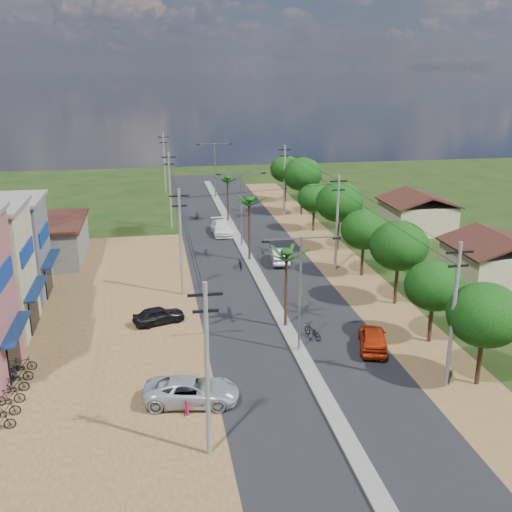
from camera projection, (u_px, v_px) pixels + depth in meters
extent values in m
plane|color=black|center=(299.00, 352.00, 39.98)|extent=(160.00, 160.00, 0.00)
cube|color=black|center=(259.00, 278.00, 54.06)|extent=(12.00, 110.00, 0.04)
cube|color=#605E56|center=(253.00, 267.00, 56.85)|extent=(1.00, 90.00, 0.18)
cube|color=brown|center=(79.00, 320.00, 44.98)|extent=(18.00, 46.00, 0.04)
cube|color=brown|center=(349.00, 272.00, 55.48)|extent=(5.00, 90.00, 0.03)
cube|color=#0F2142|center=(17.00, 329.00, 36.11)|extent=(0.80, 5.40, 0.15)
cube|color=black|center=(14.00, 356.00, 36.60)|extent=(0.10, 3.00, 2.40)
cube|color=navy|center=(4.00, 276.00, 35.04)|extent=(0.12, 4.20, 1.20)
cube|color=#0F2142|center=(36.00, 288.00, 42.69)|extent=(0.80, 5.40, 0.15)
cube|color=black|center=(34.00, 312.00, 43.17)|extent=(0.10, 3.00, 2.40)
cube|color=navy|center=(27.00, 252.00, 41.80)|extent=(0.12, 4.20, 1.20)
cube|color=#0F2142|center=(51.00, 259.00, 49.26)|extent=(0.80, 5.40, 0.15)
cube|color=black|center=(49.00, 280.00, 49.74)|extent=(0.10, 3.00, 2.40)
cube|color=navy|center=(44.00, 235.00, 48.57)|extent=(0.12, 4.20, 1.20)
cube|color=#605E56|center=(31.00, 243.00, 58.47)|extent=(10.00, 10.00, 3.60)
cube|color=black|center=(29.00, 223.00, 57.87)|extent=(10.40, 10.40, 0.30)
cube|color=#989067|center=(494.00, 266.00, 52.21)|extent=(7.00, 7.00, 3.30)
cube|color=#989067|center=(417.00, 217.00, 69.28)|extent=(7.00, 7.00, 3.30)
cylinder|color=black|center=(480.00, 352.00, 35.30)|extent=(0.28, 0.28, 4.20)
ellipsoid|color=black|center=(485.00, 315.00, 34.58)|extent=(4.40, 4.40, 3.74)
cylinder|color=black|center=(431.00, 316.00, 40.95)|extent=(0.28, 0.28, 3.85)
ellipsoid|color=black|center=(434.00, 286.00, 40.29)|extent=(4.00, 4.00, 3.40)
cylinder|color=black|center=(397.00, 277.00, 47.48)|extent=(0.28, 0.28, 4.55)
ellipsoid|color=black|center=(399.00, 246.00, 46.70)|extent=(4.60, 4.60, 3.91)
cylinder|color=black|center=(363.00, 254.00, 54.08)|extent=(0.28, 0.28, 4.06)
ellipsoid|color=black|center=(364.00, 230.00, 53.38)|extent=(4.20, 4.20, 3.57)
cylinder|color=black|center=(338.00, 228.00, 61.52)|extent=(0.28, 0.28, 4.76)
ellipsoid|color=black|center=(339.00, 202.00, 60.70)|extent=(4.80, 4.80, 4.08)
cylinder|color=black|center=(314.00, 216.00, 69.14)|extent=(0.28, 0.28, 3.64)
ellipsoid|color=black|center=(314.00, 198.00, 68.51)|extent=(3.80, 3.80, 3.23)
cylinder|color=black|center=(302.00, 196.00, 76.56)|extent=(0.28, 0.28, 4.90)
ellipsoid|color=black|center=(302.00, 174.00, 75.72)|extent=(5.00, 5.00, 4.25)
cylinder|color=black|center=(286.00, 187.00, 84.10)|extent=(0.28, 0.28, 4.34)
ellipsoid|color=black|center=(286.00, 169.00, 83.36)|extent=(4.40, 4.40, 3.74)
cylinder|color=black|center=(286.00, 290.00, 42.86)|extent=(0.22, 0.22, 5.80)
cylinder|color=black|center=(249.00, 231.00, 57.83)|extent=(0.22, 0.22, 6.20)
cylinder|color=black|center=(228.00, 200.00, 72.96)|extent=(0.22, 0.22, 5.50)
cylinder|color=gray|center=(300.00, 296.00, 38.78)|extent=(0.16, 0.16, 8.00)
cube|color=gray|center=(320.00, 237.00, 37.80)|extent=(2.40, 0.08, 0.08)
cube|color=gray|center=(283.00, 239.00, 37.40)|extent=(2.40, 0.08, 0.08)
cube|color=black|center=(336.00, 238.00, 38.02)|extent=(0.50, 0.18, 0.12)
cube|color=black|center=(265.00, 242.00, 37.25)|extent=(0.50, 0.18, 0.12)
cylinder|color=gray|center=(241.00, 210.00, 62.25)|extent=(0.16, 0.16, 8.00)
cube|color=gray|center=(253.00, 172.00, 61.28)|extent=(2.40, 0.08, 0.08)
cube|color=gray|center=(230.00, 173.00, 60.88)|extent=(2.40, 0.08, 0.08)
cube|color=black|center=(263.00, 173.00, 61.49)|extent=(0.50, 0.18, 0.12)
cube|color=black|center=(219.00, 174.00, 60.72)|extent=(0.50, 0.18, 0.12)
cylinder|color=gray|center=(215.00, 171.00, 85.73)|extent=(0.16, 0.16, 8.00)
cube|color=gray|center=(223.00, 143.00, 84.75)|extent=(2.40, 0.08, 0.08)
cube|color=gray|center=(206.00, 144.00, 84.35)|extent=(2.40, 0.08, 0.08)
cube|color=black|center=(231.00, 144.00, 84.97)|extent=(0.50, 0.18, 0.12)
cube|color=black|center=(198.00, 145.00, 84.20)|extent=(0.50, 0.18, 0.12)
cylinder|color=#605E56|center=(207.00, 372.00, 28.07)|extent=(0.24, 0.24, 9.00)
cube|color=black|center=(205.00, 295.00, 26.90)|extent=(1.60, 0.12, 0.12)
cube|color=black|center=(206.00, 311.00, 27.14)|extent=(1.20, 0.12, 0.12)
cylinder|color=#605E56|center=(181.00, 243.00, 48.73)|extent=(0.24, 0.24, 9.00)
cube|color=black|center=(179.00, 196.00, 47.55)|extent=(1.60, 0.12, 0.12)
cube|color=black|center=(179.00, 206.00, 47.79)|extent=(1.20, 0.12, 0.12)
cylinder|color=#605E56|center=(170.00, 191.00, 69.38)|extent=(0.24, 0.24, 9.00)
cube|color=black|center=(169.00, 157.00, 68.21)|extent=(1.60, 0.12, 0.12)
cube|color=black|center=(169.00, 164.00, 68.45)|extent=(1.20, 0.12, 0.12)
cylinder|color=#605E56|center=(164.00, 164.00, 89.10)|extent=(0.24, 0.24, 9.00)
cube|color=black|center=(163.00, 137.00, 87.93)|extent=(1.60, 0.12, 0.12)
cube|color=black|center=(163.00, 143.00, 88.17)|extent=(1.20, 0.12, 0.12)
cylinder|color=#605E56|center=(453.00, 317.00, 34.24)|extent=(0.24, 0.24, 9.00)
cube|color=black|center=(460.00, 252.00, 33.07)|extent=(1.60, 0.12, 0.12)
cube|color=black|center=(458.00, 266.00, 33.31)|extent=(1.20, 0.12, 0.12)
cylinder|color=#605E56|center=(337.00, 223.00, 54.90)|extent=(0.24, 0.24, 9.00)
cube|color=black|center=(339.00, 181.00, 53.73)|extent=(1.60, 0.12, 0.12)
cube|color=black|center=(338.00, 190.00, 53.97)|extent=(1.20, 0.12, 0.12)
cylinder|color=#605E56|center=(284.00, 181.00, 75.56)|extent=(0.24, 0.24, 9.00)
cube|color=black|center=(285.00, 150.00, 74.38)|extent=(1.60, 0.12, 0.12)
cube|color=black|center=(285.00, 156.00, 74.63)|extent=(1.20, 0.12, 0.12)
imported|color=#9D2208|center=(373.00, 339.00, 40.15)|extent=(3.03, 4.80, 1.52)
imported|color=#ADB0B6|center=(280.00, 255.00, 57.99)|extent=(2.05, 4.71, 1.51)
imported|color=silver|center=(222.00, 228.00, 67.90)|extent=(2.23, 5.19, 1.49)
imported|color=#ADB0B6|center=(192.00, 391.00, 33.66)|extent=(5.69, 3.28, 1.49)
imported|color=black|center=(159.00, 316.00, 44.22)|extent=(4.07, 2.65, 1.29)
imported|color=black|center=(312.00, 332.00, 41.85)|extent=(1.27, 2.03, 1.01)
imported|color=black|center=(240.00, 263.00, 56.48)|extent=(0.81, 1.98, 1.02)
imported|color=black|center=(197.00, 216.00, 74.47)|extent=(0.61, 1.68, 0.99)
cube|color=#B2104C|center=(184.00, 405.00, 32.87)|extent=(0.48, 1.04, 0.91)
cylinder|color=black|center=(184.00, 413.00, 32.47)|extent=(0.04, 0.04, 0.45)
cylinder|color=black|center=(183.00, 404.00, 33.41)|extent=(0.04, 0.04, 0.45)
imported|color=black|center=(5.00, 409.00, 32.34)|extent=(1.72, 0.76, 1.00)
imported|color=black|center=(10.00, 397.00, 33.56)|extent=(1.72, 0.76, 1.00)
imported|color=black|center=(14.00, 385.00, 34.78)|extent=(1.72, 0.76, 1.00)
imported|color=black|center=(19.00, 375.00, 36.00)|extent=(1.72, 0.76, 1.00)
imported|color=black|center=(23.00, 365.00, 37.22)|extent=(1.72, 0.76, 1.00)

